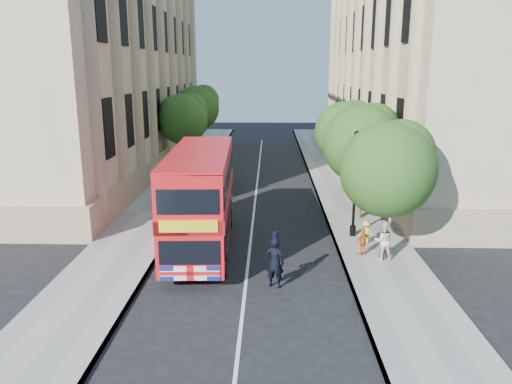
# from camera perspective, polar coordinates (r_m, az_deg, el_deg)

# --- Properties ---
(ground) EXTENTS (120.00, 120.00, 0.00)m
(ground) POSITION_cam_1_polar(r_m,az_deg,el_deg) (19.22, -1.24, -10.99)
(ground) COLOR black
(ground) RESTS_ON ground
(pavement_right) EXTENTS (3.50, 80.00, 0.12)m
(pavement_right) POSITION_cam_1_polar(r_m,az_deg,el_deg) (28.98, 11.18, -2.45)
(pavement_right) COLOR gray
(pavement_right) RESTS_ON ground
(pavement_left) EXTENTS (3.50, 80.00, 0.12)m
(pavement_left) POSITION_cam_1_polar(r_m,az_deg,el_deg) (29.33, -11.58, -2.28)
(pavement_left) COLOR gray
(pavement_left) RESTS_ON ground
(building_right) EXTENTS (12.00, 38.00, 18.00)m
(building_right) POSITION_cam_1_polar(r_m,az_deg,el_deg) (43.39, 19.52, 14.35)
(building_right) COLOR tan
(building_right) RESTS_ON ground
(building_left) EXTENTS (12.00, 38.00, 18.00)m
(building_left) POSITION_cam_1_polar(r_m,az_deg,el_deg) (43.95, -18.56, 14.41)
(building_left) COLOR tan
(building_left) RESTS_ON ground
(tree_right_near) EXTENTS (4.00, 4.00, 6.08)m
(tree_right_near) POSITION_cam_1_polar(r_m,az_deg,el_deg) (21.39, 14.96, 3.08)
(tree_right_near) COLOR #473828
(tree_right_near) RESTS_ON ground
(tree_right_mid) EXTENTS (4.20, 4.20, 6.37)m
(tree_right_mid) POSITION_cam_1_polar(r_m,az_deg,el_deg) (27.15, 12.14, 5.88)
(tree_right_mid) COLOR #473828
(tree_right_mid) RESTS_ON ground
(tree_right_far) EXTENTS (4.00, 4.00, 6.15)m
(tree_right_far) POSITION_cam_1_polar(r_m,az_deg,el_deg) (33.04, 10.27, 7.13)
(tree_right_far) COLOR #473828
(tree_right_far) RESTS_ON ground
(tree_left_far) EXTENTS (4.00, 4.00, 6.30)m
(tree_left_far) POSITION_cam_1_polar(r_m,az_deg,el_deg) (40.20, -8.33, 8.56)
(tree_left_far) COLOR #473828
(tree_left_far) RESTS_ON ground
(tree_left_back) EXTENTS (4.20, 4.20, 6.65)m
(tree_left_back) POSITION_cam_1_polar(r_m,az_deg,el_deg) (48.06, -6.72, 9.78)
(tree_left_back) COLOR #473828
(tree_left_back) RESTS_ON ground
(lamp_post) EXTENTS (0.32, 0.32, 5.16)m
(lamp_post) POSITION_cam_1_polar(r_m,az_deg,el_deg) (24.42, 11.23, 0.42)
(lamp_post) COLOR black
(lamp_post) RESTS_ON pavement_right
(double_decker_bus) EXTENTS (2.97, 9.75, 4.46)m
(double_decker_bus) POSITION_cam_1_polar(r_m,az_deg,el_deg) (22.78, -6.32, -0.48)
(double_decker_bus) COLOR red
(double_decker_bus) RESTS_ON ground
(box_van) EXTENTS (2.36, 4.98, 2.77)m
(box_van) POSITION_cam_1_polar(r_m,az_deg,el_deg) (33.94, -4.86, 2.41)
(box_van) COLOR black
(box_van) RESTS_ON ground
(police_constable) EXTENTS (0.83, 0.68, 1.97)m
(police_constable) POSITION_cam_1_polar(r_m,az_deg,el_deg) (19.03, 2.17, -8.04)
(police_constable) COLOR black
(police_constable) RESTS_ON ground
(woman_pedestrian) EXTENTS (0.83, 0.66, 1.68)m
(woman_pedestrian) POSITION_cam_1_polar(r_m,az_deg,el_deg) (22.06, 14.36, -5.41)
(woman_pedestrian) COLOR silver
(woman_pedestrian) RESTS_ON pavement_right
(child_a) EXTENTS (0.79, 0.57, 1.25)m
(child_a) POSITION_cam_1_polar(r_m,az_deg,el_deg) (22.42, 12.12, -5.55)
(child_a) COLOR #BF6021
(child_a) RESTS_ON pavement_right
(child_b) EXTENTS (0.77, 0.51, 1.12)m
(child_b) POSITION_cam_1_polar(r_m,az_deg,el_deg) (23.84, 12.43, -4.54)
(child_b) COLOR #F0D052
(child_b) RESTS_ON pavement_right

